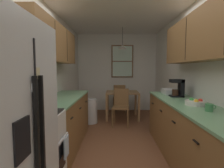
{
  "coord_description": "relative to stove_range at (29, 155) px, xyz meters",
  "views": [
    {
      "loc": [
        -0.09,
        -2.31,
        1.39
      ],
      "look_at": [
        -0.14,
        1.44,
        1.07
      ],
      "focal_mm": 28.16,
      "sensor_mm": 36.0,
      "label": 1
    }
  ],
  "objects": [
    {
      "name": "coffee_maker",
      "position": [
        2.04,
        1.32,
        0.59
      ],
      "size": [
        0.22,
        0.18,
        0.31
      ],
      "color": "black",
      "rests_on": "counter_right"
    },
    {
      "name": "dining_chair_far",
      "position": [
        1.07,
        3.73,
        0.03
      ],
      "size": [
        0.4,
        0.4,
        0.9
      ],
      "color": "brown",
      "rests_on": "ground"
    },
    {
      "name": "pendant_light",
      "position": [
        1.13,
        3.13,
        1.53
      ],
      "size": [
        0.24,
        0.24,
        0.6
      ],
      "color": "black"
    },
    {
      "name": "dish_towel",
      "position": [
        0.35,
        0.15,
        0.03
      ],
      "size": [
        0.02,
        0.16,
        0.24
      ],
      "primitive_type": "cube",
      "color": "silver"
    },
    {
      "name": "counter_left",
      "position": [
        -0.01,
        1.27,
        -0.02
      ],
      "size": [
        0.64,
        1.93,
        0.9
      ],
      "color": "brown",
      "rests_on": "ground"
    },
    {
      "name": "upper_cabinets_left",
      "position": [
        -0.15,
        1.22,
        1.35
      ],
      "size": [
        0.33,
        2.01,
        0.63
      ],
      "color": "brown"
    },
    {
      "name": "dish_rack",
      "position": [
        2.01,
        1.65,
        0.48
      ],
      "size": [
        0.28,
        0.34,
        0.1
      ],
      "primitive_type": "cube",
      "color": "silver",
      "rests_on": "counter_right"
    },
    {
      "name": "fruit_bowl",
      "position": [
        2.01,
        0.58,
        0.47
      ],
      "size": [
        0.27,
        0.27,
        0.09
      ],
      "color": "silver",
      "rests_on": "counter_right"
    },
    {
      "name": "counter_right",
      "position": [
        1.99,
        0.47,
        -0.02
      ],
      "size": [
        0.64,
        3.17,
        0.9
      ],
      "color": "brown",
      "rests_on": "ground"
    },
    {
      "name": "ground_plane",
      "position": [
        0.99,
        1.52,
        -0.47
      ],
      "size": [
        12.0,
        12.0,
        0.0
      ],
      "primitive_type": "plane",
      "color": "brown"
    },
    {
      "name": "storage_canister",
      "position": [
        -0.01,
        0.62,
        0.52
      ],
      "size": [
        0.13,
        0.13,
        0.18
      ],
      "color": "#265999",
      "rests_on": "counter_left"
    },
    {
      "name": "upper_cabinets_right",
      "position": [
        2.13,
        0.42,
        1.37
      ],
      "size": [
        0.33,
        2.85,
        0.68
      ],
      "color": "brown"
    },
    {
      "name": "mug_by_coffeemaker",
      "position": [
        2.01,
        0.23,
        0.47
      ],
      "size": [
        0.12,
        0.09,
        0.09
      ],
      "color": "#3F7F4C",
      "rests_on": "counter_right"
    },
    {
      "name": "dining_chair_near",
      "position": [
        1.08,
        2.53,
        0.03
      ],
      "size": [
        0.45,
        0.45,
        0.9
      ],
      "color": "brown",
      "rests_on": "ground"
    },
    {
      "name": "back_window",
      "position": [
        1.17,
        4.1,
        1.18
      ],
      "size": [
        0.72,
        0.05,
        1.07
      ],
      "color": "brown"
    },
    {
      "name": "wall_left",
      "position": [
        -0.36,
        1.52,
        0.8
      ],
      "size": [
        0.1,
        9.0,
        2.55
      ],
      "primitive_type": "cube",
      "color": "white",
      "rests_on": "ground"
    },
    {
      "name": "trash_bin",
      "position": [
        0.29,
        2.66,
        -0.16
      ],
      "size": [
        0.35,
        0.35,
        0.63
      ],
      "primitive_type": "cylinder",
      "color": "silver",
      "rests_on": "ground"
    },
    {
      "name": "microwave_over_range",
      "position": [
        -0.11,
        0.0,
        1.19
      ],
      "size": [
        0.39,
        0.62,
        0.34
      ],
      "color": "black"
    },
    {
      "name": "wall_right",
      "position": [
        2.34,
        1.52,
        0.8
      ],
      "size": [
        0.1,
        9.0,
        2.55
      ],
      "primitive_type": "cube",
      "color": "white",
      "rests_on": "ground"
    },
    {
      "name": "ceiling_slab",
      "position": [
        0.99,
        1.52,
        2.12
      ],
      "size": [
        4.4,
        9.0,
        0.08
      ],
      "primitive_type": "cube",
      "color": "white"
    },
    {
      "name": "wall_back",
      "position": [
        0.99,
        4.17,
        0.8
      ],
      "size": [
        4.4,
        0.1,
        2.55
      ],
      "primitive_type": "cube",
      "color": "white",
      "rests_on": "ground"
    },
    {
      "name": "dining_table",
      "position": [
        1.13,
        3.13,
        0.16
      ],
      "size": [
        0.91,
        0.78,
        0.76
      ],
      "color": "olive",
      "rests_on": "ground"
    },
    {
      "name": "stove_range",
      "position": [
        0.0,
        0.0,
        0.0
      ],
      "size": [
        0.66,
        0.62,
        1.1
      ],
      "color": "white",
      "rests_on": "ground"
    }
  ]
}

